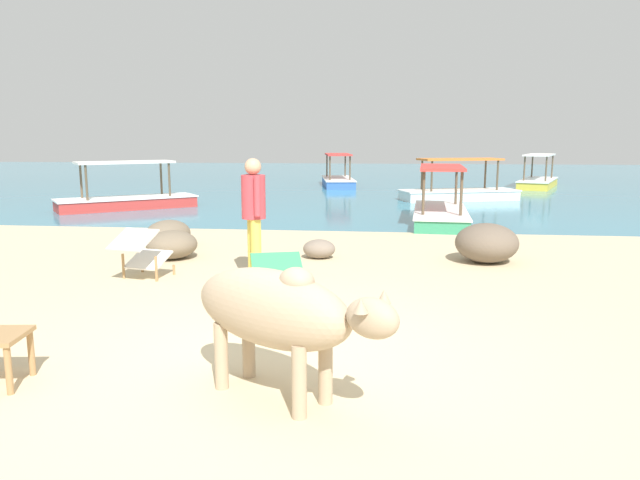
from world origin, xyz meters
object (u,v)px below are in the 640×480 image
object	(u,v)px
deck_chair_near	(141,251)
deck_chair_far	(276,281)
person_standing	(254,209)
cow	(276,310)
boat_blue	(338,179)
boat_red	(127,199)
boat_green	(440,211)
boat_white	(459,191)
boat_yellow	(538,180)

from	to	relation	value
deck_chair_near	deck_chair_far	xyz separation A→B (m)	(2.11, -1.44, 0.00)
person_standing	cow	bearing A→B (deg)	78.41
cow	boat_blue	xyz separation A→B (m)	(-1.20, 19.62, -0.41)
boat_red	boat_green	world-z (taller)	same
cow	deck_chair_near	size ratio (longest dim) A/B	1.96
boat_green	boat_blue	bearing A→B (deg)	20.99
boat_blue	boat_green	xyz separation A→B (m)	(3.18, -10.18, 0.00)
deck_chair_far	person_standing	distance (m)	1.86
cow	boat_green	world-z (taller)	boat_green
boat_white	deck_chair_far	bearing A→B (deg)	56.14
deck_chair_far	boat_yellow	xyz separation A→B (m)	(7.03, 17.88, -0.13)
boat_red	person_standing	bearing A→B (deg)	86.81
deck_chair_near	boat_yellow	distance (m)	18.81
boat_yellow	boat_blue	world-z (taller)	same
deck_chair_near	deck_chair_far	world-z (taller)	same
boat_yellow	boat_blue	size ratio (longest dim) A/B	1.01
cow	deck_chair_near	distance (m)	4.23
deck_chair_far	boat_blue	size ratio (longest dim) A/B	0.23
boat_green	boat_white	bearing A→B (deg)	-7.44
boat_blue	boat_white	xyz separation A→B (m)	(4.20, -4.99, 0.00)
person_standing	boat_red	xyz separation A→B (m)	(-5.29, 7.63, -0.70)
cow	boat_white	xyz separation A→B (m)	(3.00, 14.63, -0.41)
boat_green	cow	bearing A→B (deg)	171.75
deck_chair_near	boat_green	distance (m)	7.52
person_standing	boat_yellow	distance (m)	17.94
boat_yellow	person_standing	bearing A→B (deg)	175.23
deck_chair_far	boat_white	xyz separation A→B (m)	(3.38, 12.66, -0.13)
cow	boat_red	size ratio (longest dim) A/B	0.47
boat_red	boat_blue	bearing A→B (deg)	-159.19
boat_red	boat_green	xyz separation A→B (m)	(8.26, -1.82, 0.00)
boat_yellow	boat_red	xyz separation A→B (m)	(-12.92, -8.58, 0.00)
boat_red	boat_white	bearing A→B (deg)	162.02
cow	boat_blue	size ratio (longest dim) A/B	0.45
boat_yellow	deck_chair_far	bearing A→B (deg)	178.99
boat_yellow	boat_green	world-z (taller)	same
deck_chair_far	boat_green	xyz separation A→B (m)	(2.36, 7.48, -0.13)
boat_blue	boat_red	xyz separation A→B (m)	(-5.08, -8.36, 0.00)
cow	person_standing	bearing A→B (deg)	137.22
boat_white	person_standing	bearing A→B (deg)	51.15
boat_yellow	boat_red	bearing A→B (deg)	144.02
deck_chair_near	boat_blue	bearing A→B (deg)	7.97
boat_white	boat_green	bearing A→B (deg)	60.02
deck_chair_far	person_standing	bearing A→B (deg)	3.36
deck_chair_far	boat_yellow	size ratio (longest dim) A/B	0.23
boat_blue	deck_chair_far	bearing A→B (deg)	173.73
person_standing	boat_white	size ratio (longest dim) A/B	0.42
boat_yellow	boat_green	xyz separation A→B (m)	(-4.66, -10.40, 0.00)
person_standing	boat_green	distance (m)	6.57
deck_chair_far	boat_white	distance (m)	13.10
boat_white	boat_blue	bearing A→B (deg)	-68.87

